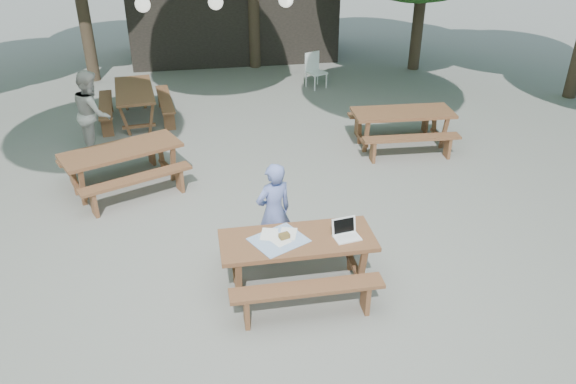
{
  "coord_description": "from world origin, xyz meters",
  "views": [
    {
      "loc": [
        -0.86,
        -7.16,
        4.76
      ],
      "look_at": [
        0.3,
        -0.55,
        1.05
      ],
      "focal_mm": 35.0,
      "sensor_mm": 36.0,
      "label": 1
    }
  ],
  "objects_px": {
    "main_picnic_table": "(297,261)",
    "second_person": "(93,113)",
    "picnic_table_nw": "(124,168)",
    "plastic_chair": "(316,78)",
    "woman": "(274,212)"
  },
  "relations": [
    {
      "from": "main_picnic_table",
      "to": "second_person",
      "type": "height_order",
      "value": "second_person"
    },
    {
      "from": "main_picnic_table",
      "to": "woman",
      "type": "distance_m",
      "value": 0.81
    },
    {
      "from": "picnic_table_nw",
      "to": "plastic_chair",
      "type": "distance_m",
      "value": 6.62
    },
    {
      "from": "main_picnic_table",
      "to": "plastic_chair",
      "type": "distance_m",
      "value": 8.34
    },
    {
      "from": "picnic_table_nw",
      "to": "plastic_chair",
      "type": "height_order",
      "value": "plastic_chair"
    },
    {
      "from": "plastic_chair",
      "to": "woman",
      "type": "bearing_deg",
      "value": -131.81
    },
    {
      "from": "woman",
      "to": "plastic_chair",
      "type": "relative_size",
      "value": 1.66
    },
    {
      "from": "main_picnic_table",
      "to": "picnic_table_nw",
      "type": "relative_size",
      "value": 0.84
    },
    {
      "from": "picnic_table_nw",
      "to": "second_person",
      "type": "xyz_separation_m",
      "value": [
        -0.64,
        1.6,
        0.45
      ]
    },
    {
      "from": "woman",
      "to": "second_person",
      "type": "distance_m",
      "value": 5.06
    },
    {
      "from": "woman",
      "to": "plastic_chair",
      "type": "xyz_separation_m",
      "value": [
        2.24,
        7.38,
        -0.49
      ]
    },
    {
      "from": "main_picnic_table",
      "to": "second_person",
      "type": "distance_m",
      "value": 5.77
    },
    {
      "from": "picnic_table_nw",
      "to": "plastic_chair",
      "type": "relative_size",
      "value": 2.64
    },
    {
      "from": "picnic_table_nw",
      "to": "woman",
      "type": "bearing_deg",
      "value": -72.03
    },
    {
      "from": "picnic_table_nw",
      "to": "second_person",
      "type": "distance_m",
      "value": 1.78
    }
  ]
}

